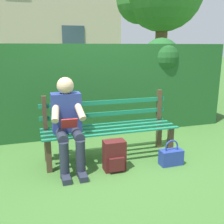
{
  "coord_description": "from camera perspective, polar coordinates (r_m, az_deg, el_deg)",
  "views": [
    {
      "loc": [
        1.02,
        3.36,
        1.57
      ],
      "look_at": [
        0.0,
        0.1,
        0.71
      ],
      "focal_mm": 41.97,
      "sensor_mm": 36.0,
      "label": 1
    }
  ],
  "objects": [
    {
      "name": "backpack",
      "position": [
        3.43,
        0.52,
        -9.52
      ],
      "size": [
        0.28,
        0.25,
        0.4
      ],
      "color": "#4C1919",
      "rests_on": "ground"
    },
    {
      "name": "ground",
      "position": [
        3.85,
        -0.45,
        -9.95
      ],
      "size": [
        60.0,
        60.0,
        0.0
      ],
      "primitive_type": "plane",
      "color": "#3D6B2D"
    },
    {
      "name": "building_facade",
      "position": [
        12.47,
        -19.69,
        20.71
      ],
      "size": [
        8.15,
        2.87,
        6.33
      ],
      "color": "#BCAD93",
      "rests_on": "ground"
    },
    {
      "name": "park_bench",
      "position": [
        3.75,
        -0.76,
        -3.31
      ],
      "size": [
        1.9,
        0.52,
        0.92
      ],
      "color": "#4C3828",
      "rests_on": "ground"
    },
    {
      "name": "person_seated",
      "position": [
        3.42,
        -9.6,
        -1.98
      ],
      "size": [
        0.44,
        0.73,
        1.19
      ],
      "color": "navy",
      "rests_on": "ground"
    },
    {
      "name": "hedge_backdrop",
      "position": [
        4.87,
        -9.03,
        5.41
      ],
      "size": [
        5.96,
        0.88,
        1.73
      ],
      "color": "#1E5123",
      "rests_on": "ground"
    },
    {
      "name": "handbag",
      "position": [
        3.69,
        12.75,
        -9.45
      ],
      "size": [
        0.31,
        0.15,
        0.36
      ],
      "color": "navy",
      "rests_on": "ground"
    }
  ]
}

